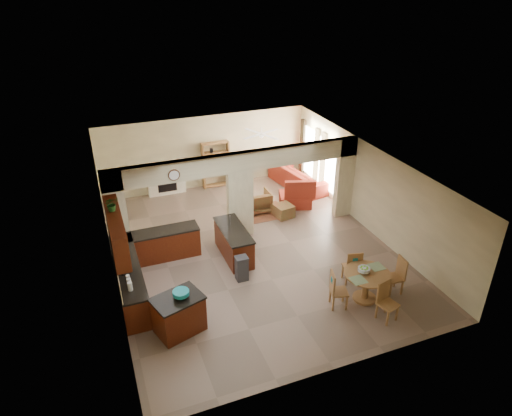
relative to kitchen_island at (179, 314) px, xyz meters
name	(u,v)px	position (x,y,z in m)	size (l,w,h in m)	color
floor	(252,250)	(2.80, 2.64, -0.48)	(10.00, 10.00, 0.00)	#796354
ceiling	(251,164)	(2.80, 2.64, 2.32)	(10.00, 10.00, 0.00)	white
wall_back	(205,152)	(2.80, 7.64, 0.92)	(8.00, 8.00, 0.00)	beige
wall_front	(340,319)	(2.80, -2.36, 0.92)	(8.00, 8.00, 0.00)	beige
wall_left	(109,235)	(-1.20, 2.64, 0.92)	(10.00, 10.00, 0.00)	beige
wall_right	(369,188)	(6.80, 2.64, 0.92)	(10.00, 10.00, 0.00)	beige
partition_left_pier	(116,216)	(-0.90, 3.64, 0.92)	(0.60, 0.25, 2.80)	beige
partition_center_pier	(240,204)	(2.80, 3.64, 0.62)	(0.80, 0.25, 2.20)	beige
partition_right_pier	(344,177)	(6.50, 3.64, 0.92)	(0.60, 0.25, 2.80)	beige
partition_header	(239,162)	(2.80, 3.64, 2.02)	(8.00, 0.25, 0.60)	beige
kitchen_counter	(143,264)	(-0.46, 2.39, -0.02)	(2.52, 3.29, 1.48)	#3B0D06
upper_cabinets	(116,231)	(-1.02, 1.84, 1.44)	(0.35, 2.40, 0.90)	#3B0D06
peninsula	(234,243)	(2.20, 2.53, -0.03)	(0.70, 1.85, 0.91)	#3B0D06
wall_clock	(174,175)	(0.80, 3.49, 1.97)	(0.34, 0.34, 0.03)	#522F1B
rug	(262,212)	(4.00, 4.74, -0.48)	(1.60, 1.30, 0.01)	brown
fireplace	(166,179)	(1.20, 7.47, 0.13)	(1.60, 0.35, 1.20)	white
shelving_unit	(216,165)	(3.15, 7.46, 0.42)	(1.00, 0.32, 1.80)	brown
window_a	(332,168)	(6.77, 4.94, 0.72)	(0.02, 0.90, 1.90)	white
window_b	(310,152)	(6.77, 6.64, 0.72)	(0.02, 0.90, 1.90)	white
glazed_door	(320,163)	(6.77, 5.79, 0.57)	(0.02, 0.70, 2.10)	white
drape_a_left	(339,174)	(6.73, 4.34, 0.72)	(0.10, 0.28, 2.30)	#44201B
drape_a_right	(323,162)	(6.73, 5.54, 0.72)	(0.10, 0.28, 2.30)	#44201B
drape_b_left	(316,158)	(6.73, 6.04, 0.72)	(0.10, 0.28, 2.30)	#44201B
drape_b_right	(302,147)	(6.73, 7.24, 0.72)	(0.10, 0.28, 2.30)	#44201B
ceiling_fan	(261,134)	(4.30, 5.64, 2.08)	(1.00, 1.00, 0.10)	white
kitchen_island	(179,314)	(0.00, 0.00, 0.00)	(1.29, 1.09, 0.96)	#3B0D06
teal_bowl	(181,294)	(0.09, -0.01, 0.57)	(0.38, 0.38, 0.18)	teal
trash_can	(242,269)	(2.03, 1.35, -0.15)	(0.32, 0.27, 0.67)	#2C2C2E
dining_table	(366,282)	(4.71, -0.58, 0.04)	(1.18, 1.18, 0.81)	brown
fruit_bowl	(364,270)	(4.63, -0.52, 0.40)	(0.31, 0.31, 0.16)	#64B627
sofa	(298,177)	(6.10, 6.27, -0.09)	(1.06, 2.70, 0.79)	maroon
chaise	(295,200)	(5.32, 4.86, -0.27)	(1.09, 0.89, 0.44)	maroon
armchair	(258,201)	(3.93, 4.94, -0.11)	(0.79, 0.82, 0.74)	maroon
ottoman	(284,211)	(4.58, 4.23, -0.27)	(0.59, 0.59, 0.43)	maroon
plant	(112,204)	(-1.02, 2.09, 2.07)	(0.33, 0.29, 0.37)	#1D4C14
chair_north	(353,266)	(4.74, 0.13, 0.07)	(0.51, 0.51, 1.02)	brown
chair_east	(397,274)	(5.63, -0.60, 0.07)	(0.45, 0.45, 1.02)	brown
chair_south	(386,299)	(4.75, -1.35, 0.07)	(0.51, 0.51, 1.02)	brown
chair_west	(336,289)	(3.84, -0.56, 0.07)	(0.52, 0.52, 1.02)	brown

